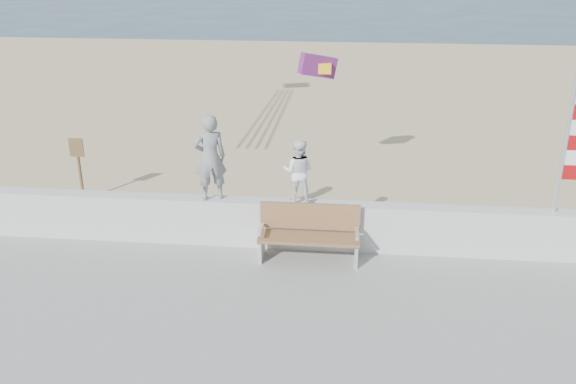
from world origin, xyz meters
name	(u,v)px	position (x,y,z in m)	size (l,w,h in m)	color
ground	(264,311)	(0.00, 0.00, 0.00)	(220.00, 220.00, 0.00)	#2C4458
sand	(306,142)	(0.00, 9.00, 0.04)	(90.00, 40.00, 0.08)	tan
seawall	(278,223)	(0.00, 2.00, 0.63)	(30.00, 0.35, 0.90)	silver
adult	(210,158)	(-1.24, 2.00, 1.88)	(0.59, 0.38, 1.60)	gray
child	(298,171)	(0.37, 2.00, 1.67)	(0.58, 0.45, 1.19)	white
bench	(309,232)	(0.61, 1.55, 0.69)	(1.80, 0.57, 1.00)	olive
parafoil_kite	(319,66)	(0.50, 5.76, 2.88)	(0.93, 0.66, 0.64)	red
sign	(79,164)	(-4.70, 3.97, 0.94)	(0.32, 0.07, 1.46)	brown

